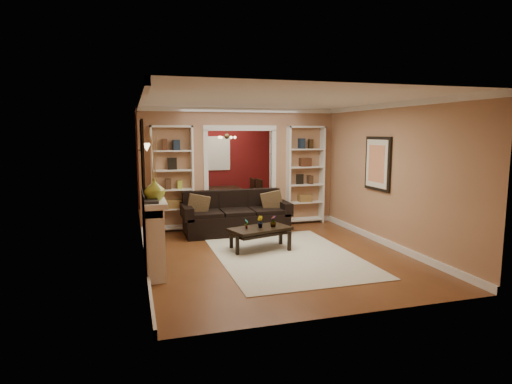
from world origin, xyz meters
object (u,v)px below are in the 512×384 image
object	(u,v)px
dining_table	(227,201)
fireplace	(154,232)
coffee_table	(260,239)
sofa	(236,213)
bookshelf_left	(173,179)
bookshelf_right	(305,175)

from	to	relation	value
dining_table	fireplace	bearing A→B (deg)	153.48
coffee_table	sofa	bearing A→B (deg)	77.58
dining_table	bookshelf_left	bearing A→B (deg)	137.70
bookshelf_left	bookshelf_right	world-z (taller)	same
fireplace	bookshelf_right	bearing A→B (deg)	34.80
fireplace	dining_table	distance (m)	4.80
bookshelf_left	bookshelf_right	size ratio (longest dim) A/B	1.00
bookshelf_left	fireplace	bearing A→B (deg)	-102.05
sofa	dining_table	world-z (taller)	sofa
coffee_table	bookshelf_right	xyz separation A→B (m)	(1.72, 1.99, 0.94)
coffee_table	dining_table	world-z (taller)	dining_table
dining_table	bookshelf_right	bearing A→B (deg)	-139.53
coffee_table	bookshelf_left	xyz separation A→B (m)	(-1.38, 1.99, 0.94)
coffee_table	fireplace	bearing A→B (deg)	178.69
bookshelf_left	fireplace	world-z (taller)	bookshelf_left
sofa	dining_table	size ratio (longest dim) A/B	1.28
coffee_table	fireplace	xyz separation A→B (m)	(-1.92, -0.54, 0.37)
coffee_table	bookshelf_right	size ratio (longest dim) A/B	0.48
bookshelf_right	bookshelf_left	bearing A→B (deg)	180.00
sofa	bookshelf_left	bearing A→B (deg)	155.41
bookshelf_left	fireplace	xyz separation A→B (m)	(-0.54, -2.53, -0.57)
sofa	bookshelf_left	xyz separation A→B (m)	(-1.27, 0.58, 0.70)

